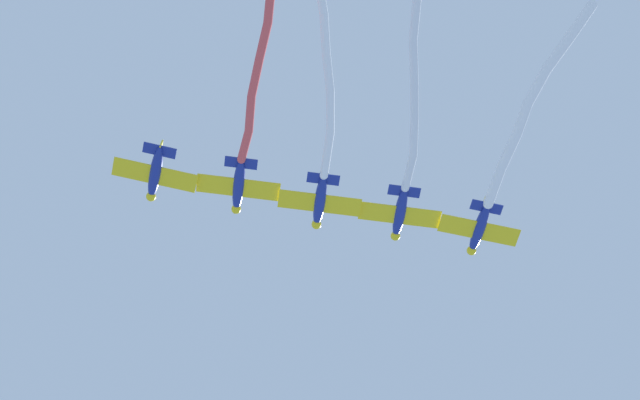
# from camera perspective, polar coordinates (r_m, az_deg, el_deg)

# --- Properties ---
(airplane_lead) EXTENTS (6.61, 4.94, 1.65)m
(airplane_lead) POSITION_cam_1_polar(r_m,az_deg,el_deg) (73.14, 10.04, -1.83)
(airplane_lead) COLOR navy
(smoke_trail_lead) EXTENTS (2.96, 17.49, 2.21)m
(smoke_trail_lead) POSITION_cam_1_polar(r_m,az_deg,el_deg) (70.10, 13.29, 5.81)
(smoke_trail_lead) COLOR white
(airplane_left_wing) EXTENTS (6.69, 5.04, 1.65)m
(airplane_left_wing) POSITION_cam_1_polar(r_m,az_deg,el_deg) (71.98, 5.08, -0.88)
(airplane_left_wing) COLOR navy
(smoke_trail_left_wing) EXTENTS (5.91, 18.22, 1.49)m
(smoke_trail_left_wing) POSITION_cam_1_polar(r_m,az_deg,el_deg) (67.71, 5.95, 7.81)
(smoke_trail_left_wing) COLOR white
(airplane_right_wing) EXTENTS (6.69, 5.04, 1.65)m
(airplane_right_wing) POSITION_cam_1_polar(r_m,az_deg,el_deg) (70.87, -0.01, -0.12)
(airplane_right_wing) COLOR navy
(airplane_slot) EXTENTS (6.69, 5.04, 1.65)m
(airplane_slot) POSITION_cam_1_polar(r_m,az_deg,el_deg) (70.88, -5.18, 0.87)
(airplane_slot) COLOR navy
(smoke_trail_slot) EXTENTS (2.78, 18.91, 2.24)m
(smoke_trail_slot) POSITION_cam_1_polar(r_m,az_deg,el_deg) (67.02, -3.74, 9.84)
(smoke_trail_slot) COLOR #DB4C4C
(airplane_trail) EXTENTS (6.59, 4.91, 1.65)m
(airplane_trail) POSITION_cam_1_polar(r_m,az_deg,el_deg) (70.95, -10.40, 1.65)
(airplane_trail) COLOR navy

